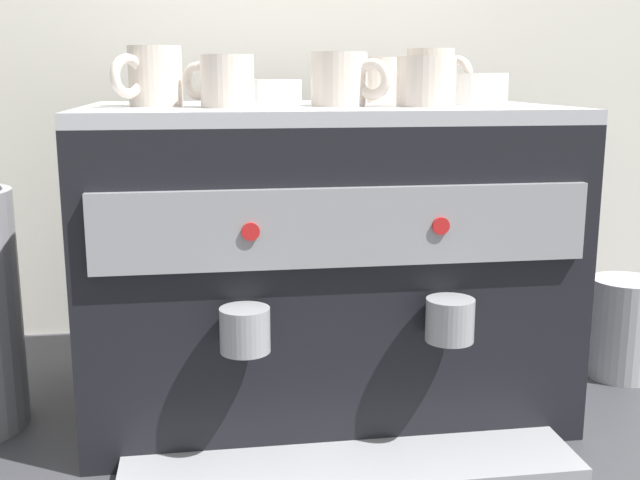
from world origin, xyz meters
TOP-DOWN VIEW (x-y plane):
  - ground_plane at (0.00, 0.00)m, footprint 4.00×4.00m
  - tiled_backsplash_wall at (0.00, 0.35)m, footprint 2.80×0.03m
  - espresso_machine at (0.00, -0.00)m, footprint 0.62×0.49m
  - ceramic_cup_0 at (-0.22, -0.01)m, footprint 0.09×0.09m
  - ceramic_cup_1 at (0.19, 0.10)m, footprint 0.08×0.10m
  - ceramic_cup_2 at (0.09, 0.09)m, footprint 0.09×0.09m
  - ceramic_cup_3 at (0.13, -0.07)m, footprint 0.07×0.11m
  - ceramic_cup_4 at (-0.13, -0.06)m, footprint 0.09×0.08m
  - ceramic_cup_5 at (0.02, -0.04)m, footprint 0.10×0.09m
  - ceramic_bowl_0 at (-0.06, 0.11)m, footprint 0.10×0.10m
  - ceramic_bowl_1 at (0.21, -0.01)m, footprint 0.09×0.09m
  - milk_pitcher at (0.47, 0.01)m, footprint 0.10×0.10m

SIDE VIEW (x-z plane):
  - ground_plane at x=0.00m, z-range 0.00..0.00m
  - milk_pitcher at x=0.47m, z-range 0.00..0.15m
  - espresso_machine at x=0.00m, z-range 0.00..0.41m
  - ceramic_bowl_0 at x=-0.06m, z-range 0.41..0.45m
  - ceramic_bowl_1 at x=0.21m, z-range 0.41..0.45m
  - ceramic_cup_3 at x=0.13m, z-range 0.41..0.48m
  - ceramic_cup_4 at x=-0.13m, z-range 0.41..0.48m
  - ceramic_cup_2 at x=0.09m, z-range 0.41..0.48m
  - ceramic_cup_5 at x=0.02m, z-range 0.41..0.48m
  - ceramic_cup_0 at x=-0.22m, z-range 0.41..0.49m
  - ceramic_cup_1 at x=0.19m, z-range 0.41..0.49m
  - tiled_backsplash_wall at x=0.00m, z-range 0.00..1.04m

